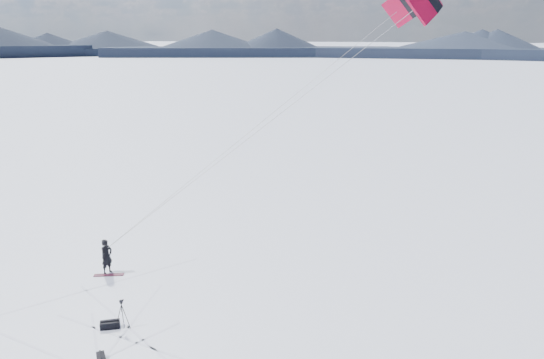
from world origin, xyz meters
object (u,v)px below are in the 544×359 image
at_px(snowboard, 109,275).
at_px(tripod, 122,310).
at_px(snowkiter, 108,273).
at_px(gear_bag_a, 110,324).
at_px(gear_bag_b, 101,358).

relative_size(snowboard, tripod, 1.21).
relative_size(snowkiter, gear_bag_a, 2.14).
distance_m(snowboard, gear_bag_b, 7.96).
bearing_deg(snowkiter, snowboard, -124.34).
relative_size(gear_bag_a, gear_bag_b, 1.29).
bearing_deg(gear_bag_b, tripod, 151.57).
bearing_deg(tripod, snowkiter, 130.36).
bearing_deg(gear_bag_a, tripod, -3.36).
height_order(snowkiter, gear_bag_b, snowkiter).
bearing_deg(gear_bag_a, gear_bag_b, -94.42).
bearing_deg(gear_bag_a, snowkiter, 94.49).
height_order(snowkiter, snowboard, snowkiter).
bearing_deg(tripod, gear_bag_a, -152.84).
xyz_separation_m(tripod, gear_bag_a, (-0.47, -0.31, -0.67)).
bearing_deg(snowkiter, gear_bag_a, -130.04).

